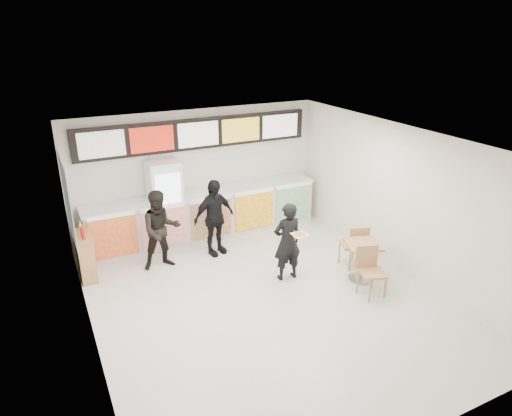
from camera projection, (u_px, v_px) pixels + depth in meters
floor at (266, 301)px, 8.45m from camera, size 7.00×7.00×0.00m
ceiling at (267, 142)px, 7.33m from camera, size 7.00×7.00×0.00m
wall_back at (198, 173)px, 10.80m from camera, size 6.00×0.00×6.00m
wall_left at (85, 265)px, 6.66m from camera, size 0.00×7.00×7.00m
wall_right at (399, 200)px, 9.13m from camera, size 0.00×7.00×7.00m
service_counter at (206, 215)px, 10.81m from camera, size 5.56×0.77×1.14m
menu_board at (197, 134)px, 10.38m from camera, size 5.50×0.14×0.70m
drinks_fridge at (166, 204)px, 10.28m from camera, size 0.70×0.67×2.00m
mirror_panel at (66, 196)px, 8.60m from camera, size 0.01×2.00×1.50m
customer_main at (287, 242)px, 8.93m from camera, size 0.60×0.41×1.62m
customer_left at (161, 230)px, 9.34m from camera, size 0.84×0.67×1.70m
customer_mid at (214, 218)px, 9.91m from camera, size 1.08×0.65×1.72m
pizza_slice at (300, 234)px, 8.43m from camera, size 0.36×0.36×0.02m
cafe_table at (362, 255)px, 8.97m from camera, size 0.96×1.68×0.95m
condiment_ledge at (86, 255)px, 9.11m from camera, size 0.33×0.83×1.10m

